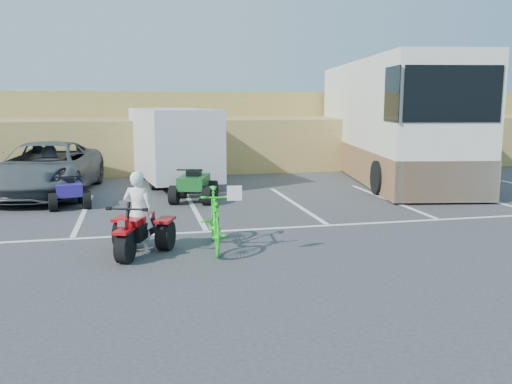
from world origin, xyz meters
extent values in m
plane|color=#353538|center=(0.00, 0.00, 0.00)|extent=(100.00, 100.00, 0.00)
cube|color=white|center=(-2.70, 5.00, 0.00)|extent=(0.12, 5.00, 0.01)
cube|color=white|center=(0.00, 5.00, 0.00)|extent=(0.12, 5.00, 0.01)
cube|color=white|center=(2.70, 5.00, 0.00)|extent=(0.12, 5.00, 0.01)
cube|color=white|center=(5.40, 5.00, 0.00)|extent=(0.12, 5.00, 0.01)
cube|color=white|center=(8.10, 5.00, 0.00)|extent=(0.12, 5.00, 0.01)
cube|color=white|center=(0.00, 2.40, 0.00)|extent=(28.00, 0.12, 0.01)
cube|color=olive|center=(0.00, 14.00, 1.00)|extent=(40.00, 6.00, 2.00)
cube|color=olive|center=(0.00, 17.50, 2.00)|extent=(40.00, 4.00, 2.20)
imported|color=white|center=(-1.39, 1.13, 0.75)|extent=(0.64, 0.53, 1.50)
imported|color=#14BF19|center=(-0.01, 1.07, 0.57)|extent=(0.68, 1.92, 1.13)
imported|color=#494D51|center=(-3.98, 8.00, 0.76)|extent=(3.14, 5.72, 1.52)
cube|color=silver|center=(-0.20, 9.57, 1.35)|extent=(2.81, 5.48, 2.18)
cylinder|color=black|center=(-0.20, 9.57, 0.31)|extent=(1.99, 0.88, 0.61)
cube|color=silver|center=(7.49, 9.43, 2.05)|extent=(4.63, 11.41, 3.99)
cube|color=brown|center=(7.49, 9.43, 0.61)|extent=(4.69, 11.42, 1.11)
cube|color=black|center=(6.54, 3.95, 2.88)|extent=(2.52, 0.46, 1.44)
camera|label=1|loc=(-1.38, -8.61, 2.73)|focal=38.00mm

